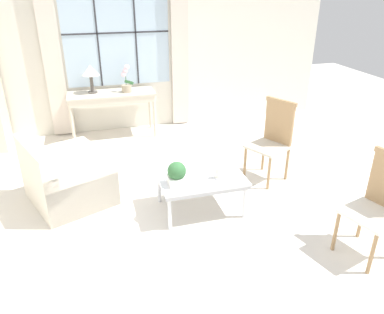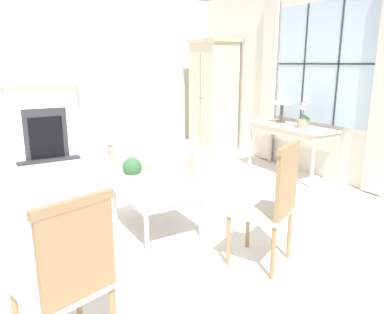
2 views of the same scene
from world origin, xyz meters
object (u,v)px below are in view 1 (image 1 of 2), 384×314
at_px(armchair_upholstered, 66,180).
at_px(pillar_candle, 218,173).
at_px(accent_chair_wooden, 381,201).
at_px(coffee_table, 201,179).
at_px(potted_orchid, 126,81).
at_px(potted_plant_small, 177,174).
at_px(table_lamp, 90,72).
at_px(side_chair_wooden, 273,136).
at_px(console_table, 112,98).

bearing_deg(armchair_upholstered, pillar_candle, -23.75).
distance_m(accent_chair_wooden, coffee_table, 1.77).
relative_size(potted_orchid, potted_plant_small, 1.71).
bearing_deg(table_lamp, side_chair_wooden, -44.41).
xyz_separation_m(console_table, coffee_table, (0.73, -2.53, -0.27)).
xyz_separation_m(console_table, armchair_upholstered, (-0.70, -1.93, -0.38)).
height_order(armchair_upholstered, pillar_candle, armchair_upholstered).
height_order(potted_plant_small, pillar_candle, potted_plant_small).
bearing_deg(potted_plant_small, console_table, 99.49).
relative_size(table_lamp, coffee_table, 0.47).
bearing_deg(pillar_candle, potted_orchid, 104.06).
relative_size(table_lamp, accent_chair_wooden, 0.44).
relative_size(console_table, side_chair_wooden, 1.33).
distance_m(potted_orchid, coffee_table, 2.60).
height_order(potted_orchid, potted_plant_small, potted_orchid).
bearing_deg(table_lamp, accent_chair_wooden, -57.42).
bearing_deg(potted_orchid, pillar_candle, -75.94).
distance_m(console_table, potted_orchid, 0.35).
height_order(potted_orchid, accent_chair_wooden, potted_orchid).
bearing_deg(pillar_candle, armchair_upholstered, 156.25).
xyz_separation_m(side_chair_wooden, pillar_candle, (-0.95, -0.61, -0.09)).
bearing_deg(console_table, accent_chair_wooden, -60.16).
relative_size(table_lamp, potted_plant_small, 1.73).
relative_size(potted_orchid, pillar_candle, 3.19).
distance_m(armchair_upholstered, coffee_table, 1.56).
xyz_separation_m(console_table, potted_plant_small, (0.44, -2.64, -0.10)).
relative_size(armchair_upholstered, accent_chair_wooden, 1.16).
distance_m(potted_plant_small, pillar_candle, 0.46).
distance_m(coffee_table, pillar_candle, 0.22).
distance_m(armchair_upholstered, pillar_candle, 1.76).
bearing_deg(table_lamp, armchair_upholstered, -101.83).
xyz_separation_m(table_lamp, accent_chair_wooden, (2.37, -3.71, -0.51)).
bearing_deg(table_lamp, potted_plant_small, -75.05).
bearing_deg(pillar_candle, console_table, 108.87).
distance_m(side_chair_wooden, potted_plant_small, 1.54).
bearing_deg(armchair_upholstered, accent_chair_wooden, -31.63).
height_order(table_lamp, side_chair_wooden, table_lamp).
distance_m(potted_orchid, potted_plant_small, 2.65).
bearing_deg(accent_chair_wooden, table_lamp, 122.58).
distance_m(table_lamp, accent_chair_wooden, 4.44).
height_order(potted_orchid, pillar_candle, potted_orchid).
bearing_deg(armchair_upholstered, coffee_table, -22.64).
xyz_separation_m(table_lamp, armchair_upholstered, (-0.42, -2.00, -0.80)).
height_order(table_lamp, armchair_upholstered, table_lamp).
height_order(coffee_table, pillar_candle, pillar_candle).
relative_size(table_lamp, pillar_candle, 3.22).
height_order(armchair_upholstered, side_chair_wooden, side_chair_wooden).
xyz_separation_m(potted_orchid, accent_chair_wooden, (1.84, -3.62, -0.35)).
distance_m(table_lamp, coffee_table, 2.87).
relative_size(side_chair_wooden, accent_chair_wooden, 1.04).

